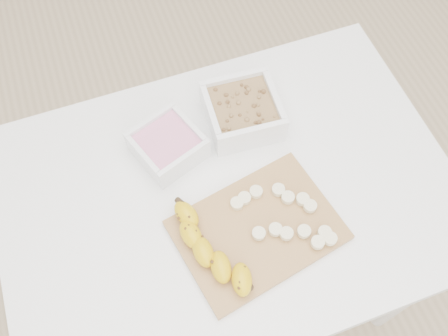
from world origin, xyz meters
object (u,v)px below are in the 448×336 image
object	(u,v)px
cutting_board	(257,230)
banana	(212,250)
table	(228,209)
bowl_granola	(242,111)
bowl_yogurt	(168,145)

from	to	relation	value
cutting_board	banana	distance (m)	0.11
cutting_board	banana	xyz separation A→B (m)	(-0.11, -0.02, 0.03)
table	bowl_granola	bearing A→B (deg)	60.25
bowl_granola	banana	world-z (taller)	bowl_granola
bowl_granola	cutting_board	world-z (taller)	bowl_granola
bowl_granola	cutting_board	size ratio (longest dim) A/B	0.53
table	bowl_yogurt	xyz separation A→B (m)	(-0.09, 0.14, 0.13)
bowl_granola	banana	bearing A→B (deg)	-121.36
table	bowl_yogurt	world-z (taller)	bowl_yogurt
banana	bowl_granola	bearing A→B (deg)	50.82
table	cutting_board	distance (m)	0.15
bowl_yogurt	banana	world-z (taller)	bowl_yogurt
cutting_board	banana	bearing A→B (deg)	-170.48
table	banana	bearing A→B (deg)	-123.43
banana	table	bearing A→B (deg)	48.76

